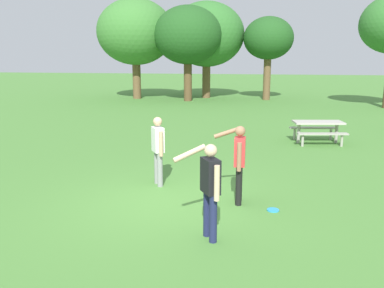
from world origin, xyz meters
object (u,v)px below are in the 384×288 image
at_px(frisbee, 273,210).
at_px(person_thrower, 210,185).
at_px(tree_slender_mid, 268,39).
at_px(tree_far_right, 207,35).
at_px(tree_tall_left, 135,32).
at_px(picnic_table_near, 318,127).
at_px(person_catcher, 158,146).
at_px(person_bystander, 239,159).
at_px(tree_broad_center, 188,35).

bearing_deg(frisbee, person_thrower, -126.53).
bearing_deg(frisbee, tree_slender_mid, 89.84).
bearing_deg(tree_far_right, frisbee, -78.96).
height_order(tree_tall_left, tree_slender_mid, tree_tall_left).
bearing_deg(tree_slender_mid, tree_tall_left, -175.45).
bearing_deg(tree_slender_mid, picnic_table_near, -83.45).
height_order(person_catcher, person_bystander, same).
xyz_separation_m(person_bystander, frisbee, (0.72, -0.33, -0.95)).
height_order(frisbee, tree_tall_left, tree_tall_left).
height_order(person_catcher, tree_broad_center, tree_broad_center).
bearing_deg(frisbee, person_bystander, 155.43).
distance_m(frisbee, tree_broad_center, 20.62).
relative_size(person_bystander, tree_tall_left, 0.24).
distance_m(person_thrower, frisbee, 2.08).
bearing_deg(tree_tall_left, tree_broad_center, -13.15).
xyz_separation_m(picnic_table_near, tree_far_right, (-5.95, 14.97, 3.89)).
relative_size(person_bystander, frisbee, 6.80).
xyz_separation_m(picnic_table_near, tree_slender_mid, (-1.64, 14.29, 3.54)).
xyz_separation_m(picnic_table_near, tree_broad_center, (-6.90, 12.67, 3.74)).
bearing_deg(tree_far_right, tree_tall_left, -163.70).
bearing_deg(tree_far_right, person_thrower, -82.29).
relative_size(picnic_table_near, tree_slender_mid, 0.34).
relative_size(picnic_table_near, tree_tall_left, 0.28).
bearing_deg(frisbee, person_catcher, 155.01).
distance_m(tree_broad_center, tree_slender_mid, 5.51).
height_order(person_catcher, picnic_table_near, person_catcher).
relative_size(person_bystander, tree_far_right, 0.24).
bearing_deg(person_catcher, person_thrower, -60.19).
distance_m(frisbee, tree_slender_mid, 21.50).
bearing_deg(tree_far_right, person_catcher, -85.58).
relative_size(person_thrower, person_bystander, 1.00).
relative_size(frisbee, tree_far_right, 0.04).
xyz_separation_m(tree_far_right, tree_slender_mid, (4.31, -0.68, -0.35)).
relative_size(person_catcher, tree_tall_left, 0.24).
xyz_separation_m(person_bystander, tree_tall_left, (-8.33, 20.06, 3.63)).
height_order(person_catcher, tree_tall_left, tree_tall_left).
bearing_deg(frisbee, tree_tall_left, 113.93).
height_order(person_bystander, tree_tall_left, tree_tall_left).
distance_m(picnic_table_near, tree_broad_center, 14.90).
height_order(frisbee, tree_slender_mid, tree_slender_mid).
xyz_separation_m(frisbee, tree_slender_mid, (0.06, 21.11, 4.09)).
bearing_deg(tree_far_right, picnic_table_near, -68.32).
height_order(person_thrower, frisbee, person_thrower).
xyz_separation_m(person_catcher, picnic_table_near, (4.36, 5.58, -0.38)).
bearing_deg(person_thrower, picnic_table_near, 71.37).
bearing_deg(picnic_table_near, tree_slender_mid, 96.55).
xyz_separation_m(person_catcher, tree_tall_left, (-6.38, 19.15, 3.65)).
xyz_separation_m(picnic_table_near, tree_tall_left, (-10.75, 13.56, 4.03)).
height_order(tree_tall_left, tree_broad_center, tree_tall_left).
height_order(person_catcher, frisbee, person_catcher).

